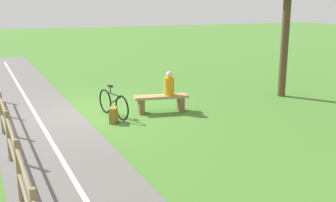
{
  "coord_description": "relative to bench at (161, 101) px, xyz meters",
  "views": [
    {
      "loc": [
        1.95,
        11.74,
        3.27
      ],
      "look_at": [
        -1.35,
        3.03,
        0.98
      ],
      "focal_mm": 43.86,
      "sensor_mm": 36.0,
      "label": 1
    }
  ],
  "objects": [
    {
      "name": "person_seated",
      "position": [
        -0.25,
        0.03,
        0.48
      ],
      "size": [
        0.34,
        0.34,
        0.71
      ],
      "rotation": [
        0.0,
        0.0,
        -0.12
      ],
      "color": "orange",
      "rests_on": "bench"
    },
    {
      "name": "path_centre_line",
      "position": [
        3.2,
        3.46,
        -0.33
      ],
      "size": [
        2.66,
        31.91,
        0.0
      ],
      "primitive_type": "cube",
      "rotation": [
        0.0,
        0.0,
        0.08
      ],
      "color": "silver",
      "rests_on": "paved_path"
    },
    {
      "name": "bicycle",
      "position": [
        1.45,
        -0.04,
        0.03
      ],
      "size": [
        0.49,
        1.67,
        0.9
      ],
      "rotation": [
        0.0,
        0.0,
        1.83
      ],
      "color": "black",
      "rests_on": "ground_plane"
    },
    {
      "name": "backpack",
      "position": [
        1.59,
        0.56,
        -0.14
      ],
      "size": [
        0.33,
        0.4,
        0.42
      ],
      "rotation": [
        0.0,
        0.0,
        1.18
      ],
      "color": "olive",
      "rests_on": "ground_plane"
    },
    {
      "name": "fence_roadside",
      "position": [
        4.18,
        3.5,
        0.3
      ],
      "size": [
        1.17,
        13.68,
        1.09
      ],
      "rotation": [
        0.0,
        0.0,
        1.65
      ],
      "color": "#847051",
      "rests_on": "ground_plane"
    },
    {
      "name": "paved_path",
      "position": [
        3.2,
        3.46,
        -0.34
      ],
      "size": [
        5.29,
        36.08,
        0.02
      ],
      "primitive_type": "cube",
      "rotation": [
        0.0,
        0.0,
        0.08
      ],
      "color": "#66605E",
      "rests_on": "ground_plane"
    },
    {
      "name": "bench",
      "position": [
        0.0,
        0.0,
        0.0
      ],
      "size": [
        1.65,
        0.61,
        0.51
      ],
      "rotation": [
        0.0,
        0.0,
        -0.12
      ],
      "color": "#A88456",
      "rests_on": "ground_plane"
    },
    {
      "name": "ground_plane",
      "position": [
        2.07,
        -0.54,
        -0.35
      ],
      "size": [
        80.0,
        80.0,
        0.0
      ],
      "primitive_type": "plane",
      "color": "#477A2D"
    }
  ]
}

